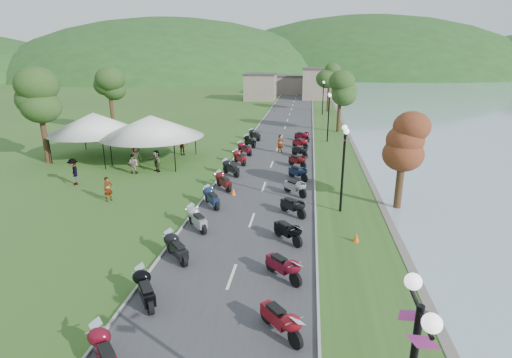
{
  "coord_description": "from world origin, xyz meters",
  "views": [
    {
      "loc": [
        2.93,
        -4.43,
        8.87
      ],
      "look_at": [
        -0.24,
        19.61,
        1.3
      ],
      "focal_mm": 28.0,
      "sensor_mm": 36.0,
      "label": 1
    }
  ],
  "objects_px": {
    "vendor_tent_main": "(152,139)",
    "pedestrian_b": "(134,173)",
    "pedestrian_c": "(76,185)",
    "pedestrian_a": "(110,201)"
  },
  "relations": [
    {
      "from": "vendor_tent_main",
      "to": "pedestrian_b",
      "type": "xyz_separation_m",
      "value": [
        -0.21,
        -3.78,
        -2.0
      ]
    },
    {
      "from": "vendor_tent_main",
      "to": "pedestrian_c",
      "type": "height_order",
      "value": "vendor_tent_main"
    },
    {
      "from": "vendor_tent_main",
      "to": "pedestrian_a",
      "type": "height_order",
      "value": "vendor_tent_main"
    },
    {
      "from": "vendor_tent_main",
      "to": "pedestrian_a",
      "type": "distance_m",
      "value": 10.1
    },
    {
      "from": "pedestrian_a",
      "to": "pedestrian_c",
      "type": "relative_size",
      "value": 0.83
    },
    {
      "from": "pedestrian_b",
      "to": "pedestrian_c",
      "type": "xyz_separation_m",
      "value": [
        -2.91,
        -3.26,
        0.0
      ]
    },
    {
      "from": "pedestrian_a",
      "to": "vendor_tent_main",
      "type": "bearing_deg",
      "value": 41.74
    },
    {
      "from": "vendor_tent_main",
      "to": "pedestrian_a",
      "type": "relative_size",
      "value": 3.72
    },
    {
      "from": "vendor_tent_main",
      "to": "pedestrian_a",
      "type": "bearing_deg",
      "value": -84.87
    },
    {
      "from": "vendor_tent_main",
      "to": "pedestrian_b",
      "type": "distance_m",
      "value": 4.28
    }
  ]
}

